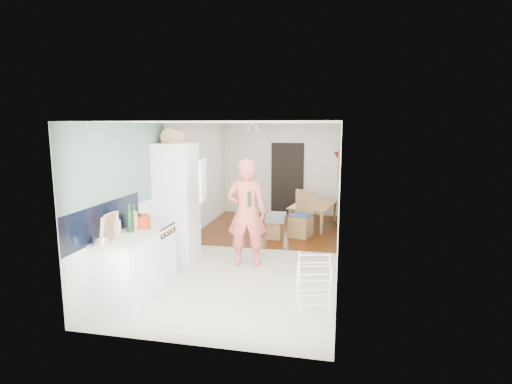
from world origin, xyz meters
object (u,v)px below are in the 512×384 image
(dining_table, at_px, (315,217))
(dining_chair, at_px, (301,214))
(person, at_px, (247,203))
(drying_rack, at_px, (314,288))
(stool, at_px, (275,230))

(dining_table, bearing_deg, dining_chair, 177.16)
(person, relative_size, drying_rack, 2.73)
(stool, distance_m, drying_rack, 3.71)
(dining_chair, height_order, stool, dining_chair)
(dining_table, relative_size, stool, 3.48)
(stool, height_order, drying_rack, drying_rack)
(dining_chair, relative_size, stool, 2.63)
(person, distance_m, dining_chair, 2.22)
(person, bearing_deg, drying_rack, 117.43)
(dining_table, xyz_separation_m, dining_chair, (-0.25, -1.04, 0.28))
(dining_table, height_order, drying_rack, drying_rack)
(dining_chair, distance_m, drying_rack, 3.84)
(dining_chair, bearing_deg, drying_rack, -63.46)
(person, relative_size, dining_chair, 2.16)
(person, bearing_deg, stool, -106.01)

